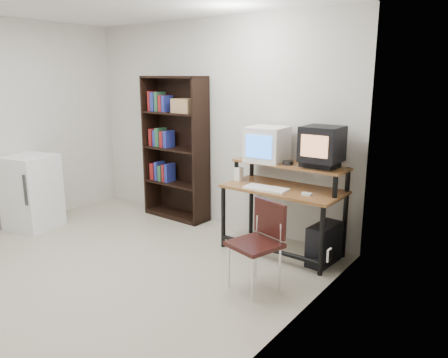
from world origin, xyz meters
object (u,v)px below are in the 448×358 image
Objects in this scene: bookshelf at (176,147)px; mini_fridge at (32,192)px; crt_tv at (322,144)px; pc_tower at (324,244)px; school_chair at (260,236)px; computer_desk at (284,191)px; crt_monitor at (267,144)px.

bookshelf reaches higher than mini_fridge.
crt_tv is 0.20× the size of bookshelf.
pc_tower is at bearing -41.42° from crt_tv.
crt_tv reaches higher than school_chair.
school_chair is at bearing -73.32° from computer_desk.
computer_desk reaches higher than pc_tower.
pc_tower is 0.93m from school_chair.
crt_monitor is at bearing 14.34° from mini_fridge.
crt_tv reaches higher than computer_desk.
crt_tv reaches higher than pc_tower.
crt_monitor is 0.99× the size of pc_tower.
crt_tv is at bearing 14.70° from computer_desk.
mini_fridge is at bearing -127.95° from bookshelf.
computer_desk is 1.60× the size of school_chair.
bookshelf is at bearing 173.98° from computer_desk.
pc_tower is at bearing -13.64° from crt_monitor.
mini_fridge is at bearing -156.69° from computer_desk.
computer_desk is 1.81m from bookshelf.
mini_fridge is at bearing -158.64° from crt_monitor.
computer_desk is at bearing -23.64° from crt_monitor.
crt_monitor is at bearing 134.26° from school_chair.
school_chair is (0.52, -0.98, -0.67)m from crt_monitor.
school_chair is at bearing -66.08° from crt_monitor.
bookshelf is at bearing 170.57° from crt_monitor.
bookshelf is 1.93m from mini_fridge.
mini_fridge is at bearing -157.09° from pc_tower.
school_chair is at bearing -97.87° from crt_tv.
crt_tv is 2.16m from bookshelf.
school_chair is (-0.13, -0.96, -0.73)m from crt_tv.
school_chair is (0.24, -0.88, -0.20)m from computer_desk.
pc_tower is 0.24× the size of bookshelf.
bookshelf reaches higher than computer_desk.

